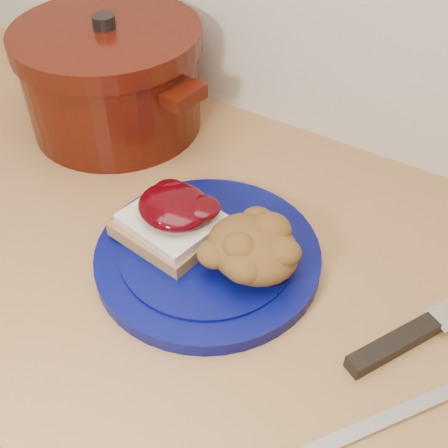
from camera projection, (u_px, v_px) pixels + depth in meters
The scene contains 8 objects.
base_cabinet at pixel (220, 438), 1.00m from camera, with size 4.00×0.60×0.86m, color beige.
plate at pixel (208, 256), 0.66m from camera, with size 0.27×0.27×0.02m, color #050950.
sandwich at pixel (172, 218), 0.66m from camera, with size 0.12×0.11×0.06m.
stuffing_mound at pixel (253, 248), 0.62m from camera, with size 0.11×0.09×0.05m, color brown.
chef_knife at pixel (422, 329), 0.59m from camera, with size 0.16×0.27×0.02m.
butter_knife at pixel (392, 416), 0.52m from camera, with size 0.18×0.01×0.00m, color silver.
dutch_oven at pixel (112, 78), 0.83m from camera, with size 0.33×0.30×0.17m.
pepper_grinder at pixel (145, 73), 0.87m from camera, with size 0.07×0.07×0.12m.
Camera 1 is at (0.25, 1.12, 1.40)m, focal length 45.00 mm.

